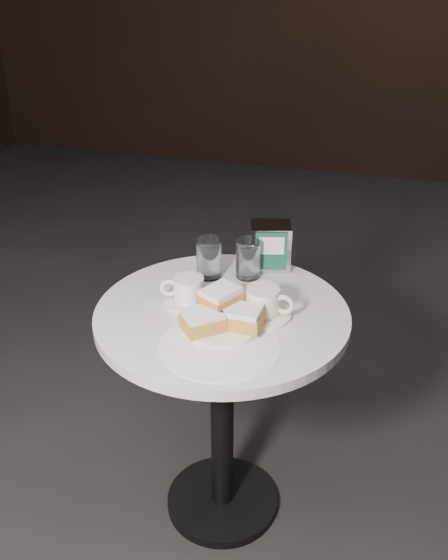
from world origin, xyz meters
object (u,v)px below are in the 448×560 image
cafe_table (222,369)px  napkin_dispenser (270,246)px  water_glass_left (209,259)px  coffee_cup_right (263,304)px  beignet_plate (222,316)px  water_glass_right (248,259)px  coffee_cup_left (188,291)px

cafe_table → napkin_dispenser: bearing=77.0°
water_glass_left → napkin_dispenser: 0.20m
coffee_cup_right → napkin_dispenser: (-0.04, 0.29, 0.03)m
beignet_plate → water_glass_right: bearing=90.8°
coffee_cup_right → napkin_dispenser: napkin_dispenser is taller
beignet_plate → napkin_dispenser: napkin_dispenser is taller
water_glass_right → napkin_dispenser: 0.10m
coffee_cup_left → coffee_cup_right: bearing=-17.4°
beignet_plate → coffee_cup_right: bearing=45.6°
water_glass_left → coffee_cup_right: bearing=-40.8°
coffee_cup_right → water_glass_left: 0.27m
water_glass_left → beignet_plate: bearing=-66.4°
beignet_plate → napkin_dispenser: 0.39m
beignet_plate → coffee_cup_left: (-0.13, 0.11, -0.00)m
cafe_table → coffee_cup_left: bearing=168.7°
cafe_table → napkin_dispenser: 0.41m
coffee_cup_right → water_glass_left: size_ratio=1.43×
coffee_cup_right → beignet_plate: bearing=-130.0°
coffee_cup_left → water_glass_right: bearing=44.2°
beignet_plate → water_glass_left: (-0.12, 0.27, 0.02)m
water_glass_left → water_glass_right: 0.12m
cafe_table → beignet_plate: (0.02, -0.09, 0.23)m
beignet_plate → coffee_cup_left: size_ratio=1.53×
cafe_table → water_glass_right: (0.02, 0.21, 0.26)m
cafe_table → water_glass_left: 0.33m
coffee_cup_left → water_glass_left: bearing=73.1°
beignet_plate → coffee_cup_right: size_ratio=1.53×
beignet_plate → coffee_cup_right: beignet_plate is taller
water_glass_left → napkin_dispenser: size_ratio=0.86×
water_glass_right → cafe_table: bearing=-95.2°
napkin_dispenser → cafe_table: bearing=-118.2°
cafe_table → beignet_plate: bearing=-74.5°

